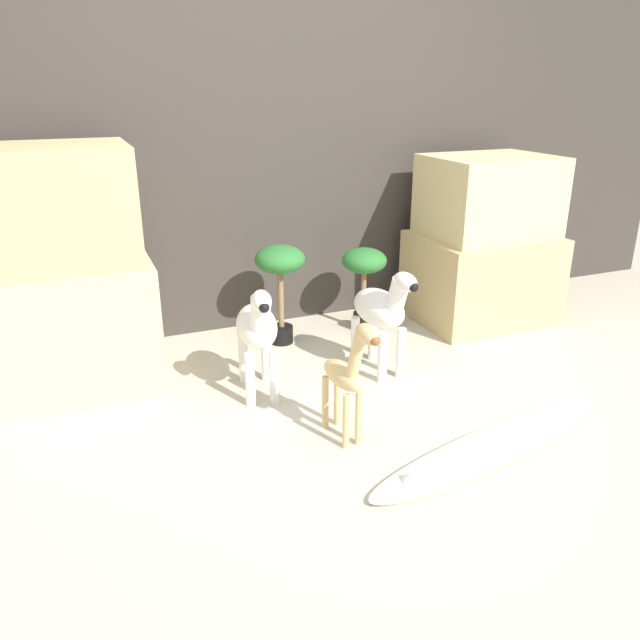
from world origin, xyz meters
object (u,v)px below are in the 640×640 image
(zebra_right, at_px, (382,310))
(zebra_left, at_px, (258,329))
(giraffe_figurine, at_px, (348,373))
(potted_palm_back, at_px, (280,270))
(potted_palm_front, at_px, (364,269))
(surfboard, at_px, (492,446))

(zebra_right, distance_m, zebra_left, 0.69)
(giraffe_figurine, distance_m, potted_palm_back, 1.18)
(potted_palm_front, xyz_separation_m, potted_palm_back, (-0.56, -0.01, 0.06))
(zebra_right, distance_m, potted_palm_front, 0.64)
(zebra_left, height_order, potted_palm_back, zebra_left)
(potted_palm_back, xyz_separation_m, surfboard, (0.46, -1.49, -0.44))
(giraffe_figurine, relative_size, potted_palm_front, 1.14)
(potted_palm_back, bearing_deg, giraffe_figurine, -94.90)
(zebra_left, relative_size, giraffe_figurine, 1.01)
(zebra_right, distance_m, giraffe_figurine, 0.74)
(zebra_right, relative_size, zebra_left, 1.00)
(zebra_right, height_order, potted_palm_back, zebra_right)
(surfboard, bearing_deg, giraffe_figurine, 150.32)
(potted_palm_front, bearing_deg, zebra_left, -145.53)
(zebra_left, xyz_separation_m, giraffe_figurine, (0.23, -0.57, -0.03))
(potted_palm_front, bearing_deg, surfboard, -93.86)
(zebra_right, xyz_separation_m, giraffe_figurine, (-0.47, -0.57, -0.03))
(zebra_left, distance_m, potted_palm_back, 0.69)
(zebra_right, relative_size, surfboard, 0.44)
(giraffe_figurine, distance_m, potted_palm_front, 1.35)
(zebra_right, bearing_deg, giraffe_figurine, -129.18)
(potted_palm_front, relative_size, surfboard, 0.38)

